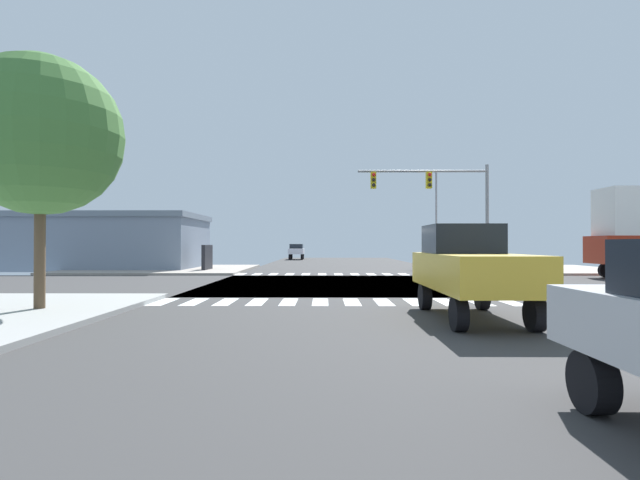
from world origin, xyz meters
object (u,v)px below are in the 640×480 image
(street_lamp, at_px, (433,209))
(sedan_crossing_2, at_px, (296,250))
(traffic_signal_mast, at_px, (437,192))
(sidewalk_tree, at_px, (40,136))
(pickup_queued_2, at_px, (470,266))
(bank_building, at_px, (90,242))

(street_lamp, relative_size, sedan_crossing_2, 1.90)
(traffic_signal_mast, relative_size, street_lamp, 0.97)
(street_lamp, height_order, sidewalk_tree, street_lamp)
(sedan_crossing_2, distance_m, pickup_queued_2, 47.94)
(traffic_signal_mast, height_order, bank_building, traffic_signal_mast)
(traffic_signal_mast, xyz_separation_m, pickup_queued_2, (-3.23, -17.69, -3.71))
(traffic_signal_mast, relative_size, sedan_crossing_2, 1.85)
(traffic_signal_mast, bearing_deg, sidewalk_tree, -130.22)
(street_lamp, distance_m, bank_building, 27.40)
(traffic_signal_mast, xyz_separation_m, sidewalk_tree, (-14.39, -17.01, -0.28))
(traffic_signal_mast, xyz_separation_m, street_lamp, (2.43, 11.82, -0.11))
(sidewalk_tree, xyz_separation_m, sedan_crossing_2, (4.16, 46.75, -3.60))
(sidewalk_tree, bearing_deg, pickup_queued_2, -3.47)
(pickup_queued_2, bearing_deg, traffic_signal_mast, 79.65)
(sedan_crossing_2, bearing_deg, bank_building, 59.05)
(traffic_signal_mast, height_order, street_lamp, street_lamp)
(pickup_queued_2, bearing_deg, sedan_crossing_2, 98.40)
(sedan_crossing_2, xyz_separation_m, pickup_queued_2, (7.00, -47.43, 0.17))
(street_lamp, bearing_deg, sidewalk_tree, -120.25)
(street_lamp, relative_size, bank_building, 0.46)
(bank_building, distance_m, pickup_queued_2, 31.94)
(traffic_signal_mast, bearing_deg, sedan_crossing_2, 108.98)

